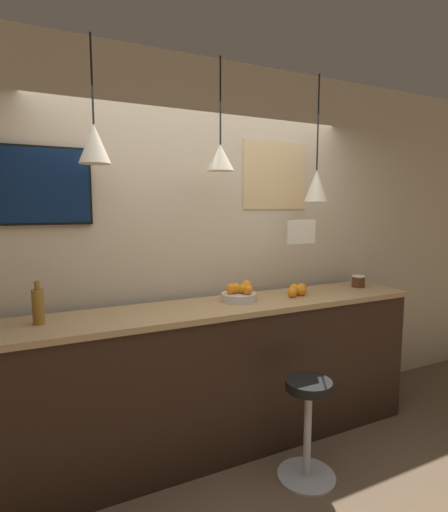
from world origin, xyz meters
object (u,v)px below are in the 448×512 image
Objects in this scene: spread_jar at (358,281)px; bar_stool at (308,418)px; mounted_tv at (39,186)px; juice_bottle at (38,306)px; fruit_bowl at (240,294)px.

bar_stool is at bearing -148.55° from spread_jar.
juice_bottle is at bearing -99.21° from mounted_tv.
mounted_tv reaches higher than juice_bottle.
spread_jar is at bearing 0.10° from fruit_bowl.
spread_jar is (1.18, 0.00, -0.00)m from fruit_bowl.
bar_stool is 1.83m from juice_bottle.
bar_stool is at bearing -73.08° from fruit_bowl.
mounted_tv reaches higher than fruit_bowl.
juice_bottle is (-1.36, 0.00, 0.06)m from fruit_bowl.
mounted_tv is (0.05, 0.29, 0.72)m from juice_bottle.
bar_stool is 2.56× the size of juice_bottle.
spread_jar is (2.53, 0.00, -0.06)m from juice_bottle.
juice_bottle reaches higher than bar_stool.
juice_bottle is 0.41× the size of mounted_tv.
juice_bottle is 0.78m from mounted_tv.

